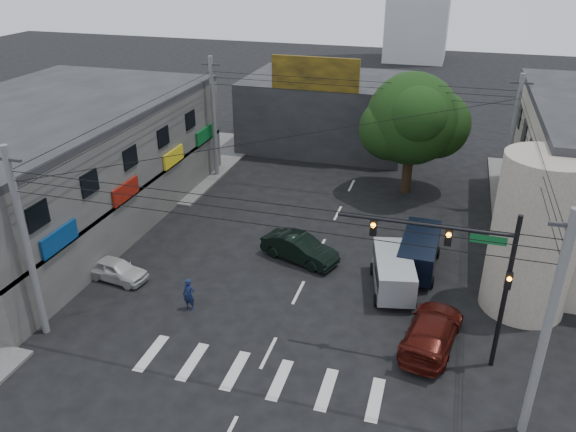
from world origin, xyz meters
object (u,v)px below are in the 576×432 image
at_px(utility_pole_far_right, 510,144).
at_px(dark_sedan, 300,248).
at_px(street_tree, 412,119).
at_px(maroon_sedan, 432,331).
at_px(silver_minivan, 393,274).
at_px(utility_pole_near_left, 27,246).
at_px(traffic_officer, 189,295).
at_px(traffic_gantry, 466,263).
at_px(white_compact, 116,270).
at_px(navy_van, 419,253).
at_px(utility_pole_far_left, 214,119).
at_px(utility_pole_near_right, 546,331).

xyz_separation_m(utility_pole_far_right, dark_sedan, (-11.35, -10.71, -3.85)).
relative_size(street_tree, maroon_sedan, 1.58).
bearing_deg(maroon_sedan, silver_minivan, -51.15).
bearing_deg(dark_sedan, silver_minivan, -86.86).
xyz_separation_m(utility_pole_near_left, traffic_officer, (5.70, 3.57, -3.75)).
relative_size(street_tree, traffic_gantry, 1.21).
distance_m(traffic_gantry, white_compact, 18.17).
height_order(street_tree, traffic_gantry, street_tree).
relative_size(traffic_gantry, traffic_officer, 4.26).
bearing_deg(navy_van, utility_pole_far_right, -23.56).
distance_m(utility_pole_far_left, maroon_sedan, 24.17).
height_order(white_compact, navy_van, navy_van).
relative_size(utility_pole_near_right, utility_pole_far_left, 1.00).
bearing_deg(navy_van, street_tree, 11.56).
bearing_deg(utility_pole_near_left, dark_sedan, 45.41).
bearing_deg(navy_van, dark_sedan, 100.28).
xyz_separation_m(maroon_sedan, navy_van, (-1.13, 6.57, 0.23)).
bearing_deg(navy_van, utility_pole_far_left, 61.27).
bearing_deg(navy_van, maroon_sedan, -167.96).
xyz_separation_m(white_compact, maroon_sedan, (16.67, -0.83, 0.15)).
relative_size(utility_pole_far_right, traffic_officer, 5.44).
bearing_deg(silver_minivan, street_tree, -9.26).
bearing_deg(street_tree, white_compact, -129.84).
distance_m(utility_pole_near_right, white_compact, 21.26).
xyz_separation_m(utility_pole_far_right, traffic_officer, (-15.30, -16.93, -3.75)).
xyz_separation_m(utility_pole_far_right, silver_minivan, (-5.85, -12.31, -3.64)).
distance_m(utility_pole_far_right, white_compact, 25.85).
distance_m(navy_van, traffic_officer, 12.75).
bearing_deg(maroon_sedan, traffic_gantry, 154.94).
xyz_separation_m(traffic_gantry, utility_pole_near_right, (2.68, -3.50, -0.23)).
bearing_deg(traffic_officer, utility_pole_far_right, 51.66).
relative_size(utility_pole_far_left, utility_pole_far_right, 1.00).
relative_size(utility_pole_near_left, white_compact, 2.48).
bearing_deg(utility_pole_near_right, silver_minivan, 125.56).
xyz_separation_m(street_tree, maroon_sedan, (2.88, -17.35, -4.72)).
height_order(dark_sedan, maroon_sedan, maroon_sedan).
bearing_deg(utility_pole_near_left, utility_pole_far_left, 90.00).
bearing_deg(navy_van, silver_minivan, 158.61).
distance_m(utility_pole_near_left, traffic_officer, 7.70).
xyz_separation_m(traffic_gantry, white_compact, (-17.61, 1.48, -4.22)).
bearing_deg(traffic_gantry, dark_sedan, 144.02).
xyz_separation_m(dark_sedan, silver_minivan, (5.50, -1.60, 0.21)).
bearing_deg(traffic_gantry, utility_pole_far_right, 81.06).
relative_size(utility_pole_near_right, dark_sedan, 1.91).
bearing_deg(utility_pole_near_left, navy_van, 33.40).
height_order(street_tree, navy_van, street_tree).
xyz_separation_m(street_tree, utility_pole_far_right, (6.50, -1.00, -0.87)).
relative_size(street_tree, utility_pole_near_left, 0.95).
relative_size(white_compact, navy_van, 0.74).
relative_size(street_tree, silver_minivan, 1.83).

